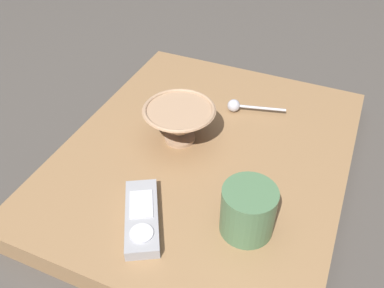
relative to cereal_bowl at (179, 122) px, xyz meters
name	(u,v)px	position (x,y,z in m)	size (l,w,h in m)	color
ground_plane	(205,167)	(0.06, -0.01, -0.09)	(6.00, 6.00, 0.00)	#47423D
table	(205,159)	(0.06, -0.01, -0.07)	(0.55, 0.67, 0.05)	#936D47
cereal_bowl	(179,122)	(0.00, 0.00, 0.00)	(0.15, 0.15, 0.08)	tan
coffee_mug	(248,211)	(0.20, -0.17, 0.00)	(0.09, 0.09, 0.09)	#4C724C
teaspoon	(238,106)	(0.08, 0.14, -0.03)	(0.13, 0.05, 0.03)	silver
tv_remote_near	(142,217)	(0.03, -0.22, -0.03)	(0.12, 0.16, 0.02)	#9E9EA3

